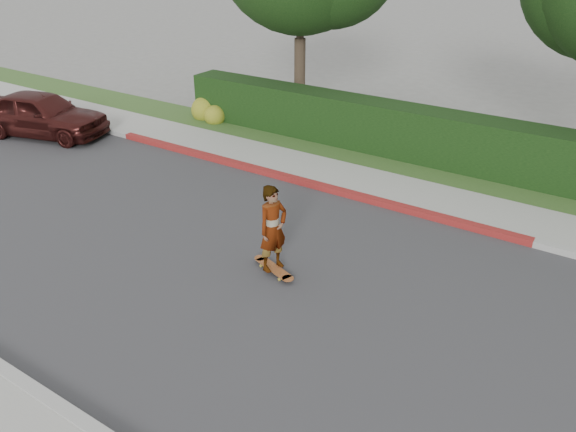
% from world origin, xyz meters
% --- Properties ---
extents(ground, '(120.00, 120.00, 0.00)m').
position_xyz_m(ground, '(0.00, 0.00, 0.00)').
color(ground, slate).
rests_on(ground, ground).
extents(road, '(60.00, 8.00, 0.01)m').
position_xyz_m(road, '(0.00, 0.00, 0.01)').
color(road, '#2D2D30').
rests_on(road, ground).
extents(curb_far, '(60.00, 0.20, 0.15)m').
position_xyz_m(curb_far, '(0.00, 4.10, 0.07)').
color(curb_far, '#9E9E99').
rests_on(curb_far, ground).
extents(curb_red_section, '(12.00, 0.21, 0.15)m').
position_xyz_m(curb_red_section, '(-5.00, 4.10, 0.08)').
color(curb_red_section, maroon).
rests_on(curb_red_section, ground).
extents(sidewalk_far, '(60.00, 1.60, 0.12)m').
position_xyz_m(sidewalk_far, '(0.00, 5.00, 0.06)').
color(sidewalk_far, gray).
rests_on(sidewalk_far, ground).
extents(planting_strip, '(60.00, 1.60, 0.10)m').
position_xyz_m(planting_strip, '(0.00, 6.60, 0.05)').
color(planting_strip, '#2D4C1E').
rests_on(planting_strip, ground).
extents(hedge, '(15.00, 1.00, 1.50)m').
position_xyz_m(hedge, '(-3.00, 7.20, 0.75)').
color(hedge, black).
rests_on(hedge, ground).
extents(flowering_shrub, '(1.40, 1.00, 0.90)m').
position_xyz_m(flowering_shrub, '(-10.01, 6.74, 0.33)').
color(flowering_shrub, '#2D4C19').
rests_on(flowering_shrub, ground).
extents(skateboard, '(1.12, 0.57, 0.10)m').
position_xyz_m(skateboard, '(-2.92, 0.34, 0.10)').
color(skateboard, '#B29931').
rests_on(skateboard, ground).
extents(skateboarder, '(0.55, 0.70, 1.69)m').
position_xyz_m(skateboarder, '(-2.92, 0.34, 0.96)').
color(skateboarder, white).
rests_on(skateboarder, skateboard).
extents(car_maroon, '(4.40, 2.71, 1.40)m').
position_xyz_m(car_maroon, '(-13.35, 2.84, 0.70)').
color(car_maroon, '#3E1613').
rests_on(car_maroon, ground).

